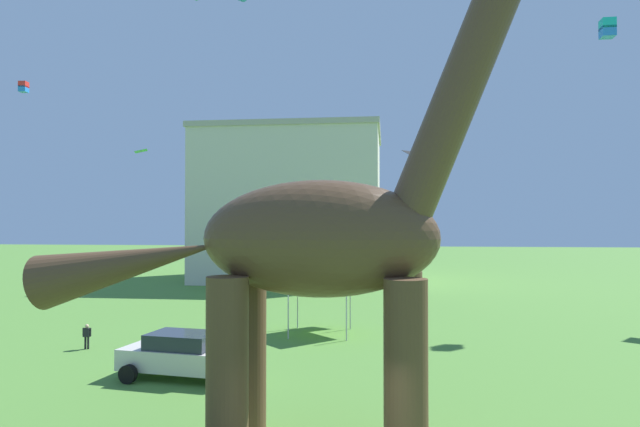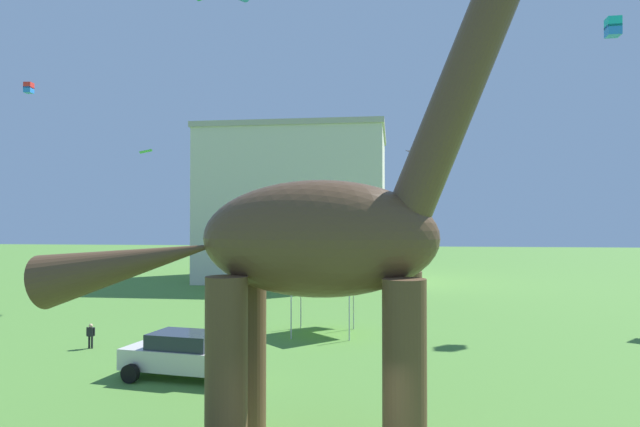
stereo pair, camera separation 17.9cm
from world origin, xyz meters
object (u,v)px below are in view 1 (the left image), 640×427
at_px(parked_sedan_left, 183,354).
at_px(festival_canopy_tent, 321,281).
at_px(person_watching_child, 87,334).
at_px(dinosaur_sculpture, 317,239).
at_px(kite_near_high, 24,87).
at_px(kite_drifting, 419,155).
at_px(kite_far_left, 141,151).
at_px(kite_apex, 607,28).

height_order(parked_sedan_left, festival_canopy_tent, festival_canopy_tent).
bearing_deg(person_watching_child, dinosaur_sculpture, -52.21).
xyz_separation_m(festival_canopy_tent, kite_near_high, (-15.10, -0.75, 9.73)).
bearing_deg(kite_drifting, parked_sedan_left, -121.69).
bearing_deg(festival_canopy_tent, parked_sedan_left, -115.74).
xyz_separation_m(parked_sedan_left, kite_far_left, (-9.21, 16.33, 9.38)).
relative_size(kite_drifting, kite_far_left, 1.70).
bearing_deg(kite_apex, parked_sedan_left, -142.13).
bearing_deg(kite_apex, person_watching_child, -155.08).
distance_m(parked_sedan_left, kite_near_high, 17.62).
bearing_deg(kite_far_left, kite_drifting, -5.73).
bearing_deg(kite_drifting, dinosaur_sculpture, -100.21).
height_order(dinosaur_sculpture, festival_canopy_tent, dinosaur_sculpture).
bearing_deg(festival_canopy_tent, kite_near_high, -177.14).
xyz_separation_m(kite_near_high, kite_drifting, (20.19, 7.25, -2.86)).
relative_size(dinosaur_sculpture, festival_canopy_tent, 4.37).
height_order(festival_canopy_tent, kite_drifting, kite_drifting).
xyz_separation_m(person_watching_child, kite_far_left, (-3.56, 12.67, 9.55)).
bearing_deg(kite_far_left, kite_near_high, -102.60).
height_order(festival_canopy_tent, kite_near_high, kite_near_high).
bearing_deg(kite_near_high, kite_apex, 14.94).
height_order(parked_sedan_left, kite_far_left, kite_far_left).
relative_size(dinosaur_sculpture, person_watching_child, 13.11).
distance_m(kite_drifting, kite_apex, 13.46).
bearing_deg(dinosaur_sculpture, kite_near_high, 160.74).
distance_m(parked_sedan_left, kite_far_left, 20.96).
distance_m(dinosaur_sculpture, person_watching_child, 14.91).
distance_m(kite_apex, kite_far_left, 30.06).
distance_m(person_watching_child, kite_apex, 32.71).
height_order(dinosaur_sculpture, kite_apex, kite_apex).
bearing_deg(person_watching_child, festival_canopy_tent, 11.78).
bearing_deg(dinosaur_sculpture, festival_canopy_tent, 114.46).
bearing_deg(parked_sedan_left, person_watching_child, 155.36).
height_order(person_watching_child, festival_canopy_tent, festival_canopy_tent).
height_order(dinosaur_sculpture, parked_sedan_left, dinosaur_sculpture).
bearing_deg(parked_sedan_left, dinosaur_sculpture, -36.76).
relative_size(dinosaur_sculpture, kite_near_high, 25.69).
height_order(parked_sedan_left, kite_drifting, kite_drifting).
relative_size(kite_near_high, kite_apex, 0.49).
xyz_separation_m(dinosaur_sculpture, festival_canopy_tent, (-1.51, 13.40, -2.44)).
bearing_deg(kite_drifting, person_watching_child, -143.39).
distance_m(parked_sedan_left, kite_apex, 30.11).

